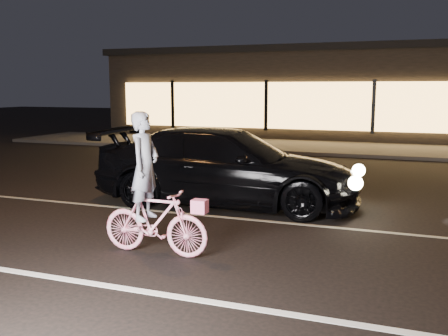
% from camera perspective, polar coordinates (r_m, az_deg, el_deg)
% --- Properties ---
extents(ground, '(90.00, 90.00, 0.00)m').
position_cam_1_polar(ground, '(6.90, 8.36, -10.90)').
color(ground, black).
rests_on(ground, ground).
extents(lane_stripe_near, '(60.00, 0.12, 0.01)m').
position_cam_1_polar(lane_stripe_near, '(5.54, 5.07, -15.96)').
color(lane_stripe_near, silver).
rests_on(lane_stripe_near, ground).
extents(lane_stripe_far, '(60.00, 0.10, 0.01)m').
position_cam_1_polar(lane_stripe_far, '(8.77, 11.05, -6.55)').
color(lane_stripe_far, gray).
rests_on(lane_stripe_far, ground).
extents(sidewalk, '(30.00, 4.00, 0.12)m').
position_cam_1_polar(sidewalk, '(19.53, 16.18, 2.04)').
color(sidewalk, '#383533').
rests_on(sidewalk, ground).
extents(storefront, '(25.40, 8.42, 4.20)m').
position_cam_1_polar(storefront, '(25.36, 17.35, 8.27)').
color(storefront, black).
rests_on(storefront, ground).
extents(cyclist, '(1.61, 0.56, 2.03)m').
position_cam_1_polar(cyclist, '(7.13, -8.23, -4.17)').
color(cyclist, '#FF336C').
rests_on(cyclist, ground).
extents(sedan, '(5.45, 2.44, 1.55)m').
position_cam_1_polar(sedan, '(10.10, 0.32, 0.16)').
color(sedan, black).
rests_on(sedan, ground).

